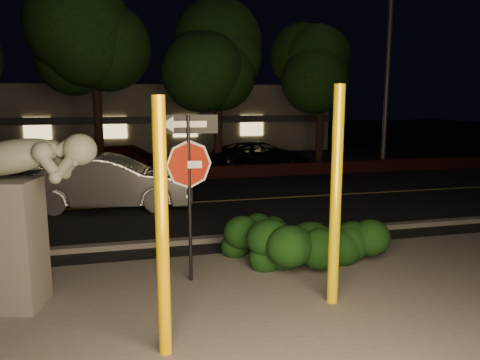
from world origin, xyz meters
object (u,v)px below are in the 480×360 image
(signpost, at_px, (189,165))
(sculpture, at_px, (13,203))
(yellow_pole_right, at_px, (336,198))
(yellow_pole_left, at_px, (162,231))
(parked_car_dark, at_px, (259,156))
(streetlight, at_px, (385,23))
(parked_car_red, at_px, (14,157))
(parked_car_darkred, at_px, (129,159))
(silver_sedan, at_px, (111,182))

(signpost, relative_size, sculpture, 1.09)
(yellow_pole_right, xyz_separation_m, signpost, (-2.07, 1.46, 0.38))
(yellow_pole_left, distance_m, parked_car_dark, 15.58)
(yellow_pole_right, relative_size, parked_car_dark, 0.73)
(yellow_pole_right, bearing_deg, signpost, 144.87)
(streetlight, height_order, parked_car_red, streetlight)
(streetlight, xyz_separation_m, parked_car_darkred, (-11.25, 1.51, -5.88))
(parked_car_darkred, bearing_deg, parked_car_red, 100.64)
(signpost, relative_size, silver_sedan, 0.62)
(parked_car_dark, bearing_deg, parked_car_red, 68.85)
(yellow_pole_left, distance_m, parked_car_darkred, 15.28)
(yellow_pole_right, bearing_deg, silver_sedan, 115.07)
(yellow_pole_left, bearing_deg, signpost, 74.20)
(silver_sedan, height_order, parked_car_red, silver_sedan)
(yellow_pole_right, xyz_separation_m, silver_sedan, (-3.56, 7.61, -0.93))
(silver_sedan, xyz_separation_m, parked_car_darkred, (0.60, 6.74, -0.18))
(yellow_pole_left, height_order, streetlight, streetlight)
(parked_car_darkred, relative_size, parked_car_dark, 0.89)
(yellow_pole_left, xyz_separation_m, signpost, (0.66, 2.34, 0.47))
(sculpture, xyz_separation_m, parked_car_red, (-2.85, 13.76, -0.90))
(silver_sedan, relative_size, parked_car_darkred, 1.14)
(yellow_pole_right, relative_size, streetlight, 0.32)
(streetlight, bearing_deg, yellow_pole_right, -117.44)
(yellow_pole_left, xyz_separation_m, sculpture, (-2.08, 1.93, 0.04))
(yellow_pole_right, relative_size, sculpture, 1.27)
(signpost, distance_m, silver_sedan, 6.47)
(parked_car_darkred, xyz_separation_m, parked_car_dark, (5.75, -0.70, 0.04))
(signpost, bearing_deg, parked_car_red, 119.68)
(signpost, bearing_deg, silver_sedan, 110.58)
(signpost, xyz_separation_m, parked_car_darkred, (-0.89, 12.90, -1.50))
(sculpture, height_order, streetlight, streetlight)
(parked_car_dark, bearing_deg, yellow_pole_left, 144.37)
(sculpture, xyz_separation_m, parked_car_darkred, (1.86, 13.31, -1.07))
(silver_sedan, bearing_deg, sculpture, 177.91)
(streetlight, distance_m, parked_car_red, 17.06)
(sculpture, height_order, parked_car_red, sculpture)
(signpost, distance_m, streetlight, 16.01)
(signpost, bearing_deg, sculpture, -164.64)
(parked_car_darkred, bearing_deg, streetlight, -81.51)
(parked_car_red, xyz_separation_m, parked_car_darkred, (4.71, -0.45, -0.17))
(yellow_pole_right, relative_size, parked_car_darkred, 0.82)
(streetlight, bearing_deg, parked_car_red, 178.36)
(signpost, height_order, silver_sedan, signpost)
(parked_car_darkred, bearing_deg, yellow_pole_right, -152.21)
(yellow_pole_right, xyz_separation_m, parked_car_darkred, (-2.96, 14.36, -1.12))
(parked_car_red, bearing_deg, silver_sedan, -120.77)
(yellow_pole_right, distance_m, parked_car_darkred, 14.70)
(signpost, xyz_separation_m, silver_sedan, (-1.49, 6.16, -1.32))
(yellow_pole_right, bearing_deg, streetlight, 57.17)
(streetlight, xyz_separation_m, silver_sedan, (-11.85, -5.23, -5.70))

